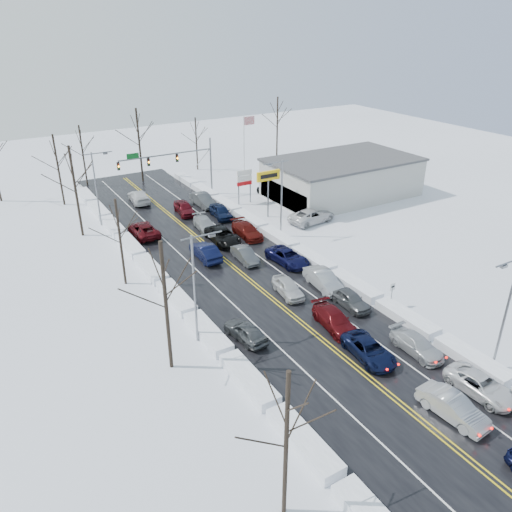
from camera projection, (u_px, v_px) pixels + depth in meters
ground at (263, 291)px, 46.25m from camera, size 160.00×160.00×0.00m
road_surface at (252, 282)px, 47.80m from camera, size 14.00×84.00×0.01m
snow_bank_left at (179, 303)px, 44.30m from camera, size 1.56×72.00×0.78m
snow_bank_right at (316, 264)px, 51.30m from camera, size 1.56×72.00×0.78m
traffic_signal_mast at (177, 161)px, 67.15m from camera, size 13.28×0.39×8.00m
tires_plus_sign at (268, 179)px, 61.32m from camera, size 3.20×0.34×6.00m
used_vehicles_sign at (244, 180)px, 66.70m from camera, size 2.20×0.22×4.65m
speed_limit_sign at (392, 290)px, 43.12m from camera, size 0.55×0.09×2.35m
flagpole at (245, 144)px, 73.92m from camera, size 1.87×1.20×10.00m
dealership_building at (342, 177)px, 70.09m from camera, size 20.40×12.40×5.30m
streetlight_se at (506, 305)px, 33.83m from camera, size 3.20×0.25×9.00m
streetlight_ne at (280, 193)px, 55.52m from camera, size 3.20×0.25×9.00m
streetlight_sw at (197, 280)px, 37.03m from camera, size 3.20×0.25×9.00m
streetlight_nw at (97, 183)px, 58.72m from camera, size 3.20×0.25×9.00m
tree_left_a at (287, 418)px, 22.97m from camera, size 3.60×3.60×9.00m
tree_left_b at (164, 282)px, 33.28m from camera, size 4.00×4.00×10.00m
tree_left_c at (118, 226)px, 45.04m from camera, size 3.40×3.40×8.50m
tree_left_d at (73, 174)px, 54.96m from camera, size 4.20×4.20×10.50m
tree_left_e at (56, 156)px, 64.74m from camera, size 3.80×3.80×9.50m
tree_far_b at (81, 144)px, 72.53m from camera, size 3.60×3.60×9.00m
tree_far_c at (138, 131)px, 74.06m from camera, size 4.40×4.40×11.00m
tree_far_d at (196, 134)px, 80.58m from camera, size 3.40×3.40×8.50m
tree_far_e at (277, 115)px, 87.74m from camera, size 4.20×4.20×10.50m
queued_car_1 at (451, 416)px, 31.76m from camera, size 2.01×4.80×1.54m
queued_car_2 at (368, 357)px, 37.29m from camera, size 2.79×5.11×1.36m
queued_car_3 at (334, 327)px, 40.90m from camera, size 2.68×5.24×1.46m
queued_car_4 at (288, 294)px, 45.73m from camera, size 2.29×4.48×1.46m
queued_car_5 at (245, 261)px, 52.02m from camera, size 1.68×4.31×1.40m
queued_car_6 at (223, 242)px, 56.32m from camera, size 2.91×5.78×1.57m
queued_car_7 at (205, 229)px, 59.74m from camera, size 2.55×5.01×1.39m
queued_car_8 at (185, 214)px, 64.41m from camera, size 2.41×4.93×1.62m
queued_car_10 at (479, 393)px, 33.73m from camera, size 2.47×4.98×1.36m
queued_car_11 at (416, 352)px, 37.89m from camera, size 1.96×4.62×1.33m
queued_car_12 at (350, 306)px, 43.86m from camera, size 1.84×4.33×1.46m
queued_car_13 at (323, 287)px, 46.91m from camera, size 2.23×5.11×1.63m
queued_car_14 at (287, 263)px, 51.54m from camera, size 2.89×5.46×1.46m
queued_car_15 at (247, 236)px, 57.81m from camera, size 2.33×5.29×1.51m
queued_car_16 at (221, 218)px, 63.24m from camera, size 2.47×4.95×1.62m
queued_car_17 at (203, 206)px, 67.15m from camera, size 1.90×5.14×1.68m
oncoming_car_0 at (206, 259)px, 52.50m from camera, size 1.85×5.04×1.65m
oncoming_car_1 at (144, 236)px, 57.98m from camera, size 2.57×5.57×1.55m
oncoming_car_2 at (139, 202)px, 68.49m from camera, size 2.75×5.76×1.62m
oncoming_car_3 at (246, 339)px, 39.43m from camera, size 2.25×4.51×1.48m
parked_car_0 at (312, 222)px, 61.80m from camera, size 6.47×3.55×1.72m
parked_car_1 at (304, 206)px, 67.23m from camera, size 2.78×5.46×1.52m
parked_car_2 at (269, 196)px, 71.01m from camera, size 1.95×4.61×1.55m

